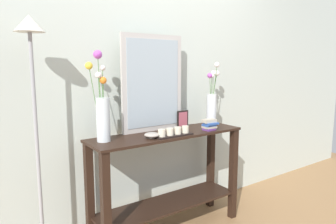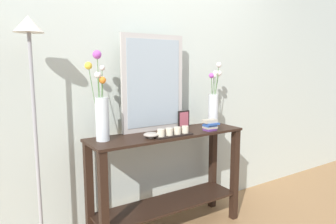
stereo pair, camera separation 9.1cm
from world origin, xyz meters
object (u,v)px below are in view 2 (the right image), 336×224
Objects in this scene: picture_frame_small at (184,119)px; floor_lamp at (34,104)px; console_table at (168,172)px; mirror_leaning at (153,83)px; decorative_bowl at (151,135)px; tall_vase_left at (101,109)px; vase_right at (214,103)px; book_stack at (210,125)px; candle_tray at (173,133)px.

floor_lamp reaches higher than picture_frame_small.
picture_frame_small reaches higher than console_table.
mirror_leaning is at bearing 5.85° from floor_lamp.
mirror_leaning reaches higher than decorative_bowl.
tall_vase_left is 1.06m from vase_right.
console_table is 0.75m from vase_right.
floor_lamp is (-0.97, 0.06, 0.62)m from console_table.
book_stack is at bearing -33.02° from mirror_leaning.
candle_tray is 0.38m from book_stack.
mirror_leaning is at bearing 55.69° from decorative_bowl.
mirror_leaning reaches higher than console_table.
mirror_leaning is at bearing 170.72° from vase_right.
console_table is 1.66× the size of mirror_leaning.
console_table is at bearing -73.85° from mirror_leaning.
picture_frame_small is at bearing 24.12° from decorative_bowl.
tall_vase_left is 0.57m from candle_tray.
console_table is 10.47× the size of book_stack.
tall_vase_left is 0.45m from floor_lamp.
book_stack reaches higher than candle_tray.
floor_lamp is (-0.93, -0.10, -0.10)m from mirror_leaning.
vase_right is 3.86× the size of picture_frame_small.
picture_frame_small is (0.24, 0.12, 0.40)m from console_table.
candle_tray is 0.19× the size of floor_lamp.
decorative_bowl is at bearing -9.79° from floor_lamp.
vase_right is at bearing 10.52° from decorative_bowl.
book_stack is at bearing 1.29° from candle_tray.
tall_vase_left is 0.79m from picture_frame_small.
decorative_bowl is (0.33, -0.13, -0.20)m from tall_vase_left.
candle_tray reaches higher than decorative_bowl.
picture_frame_small is 0.49m from decorative_bowl.
decorative_bowl is at bearing -169.48° from vase_right.
decorative_bowl is at bearing -158.92° from console_table.
vase_right is at bearing 17.20° from candle_tray.
book_stack is 0.07× the size of floor_lamp.
console_table is at bearing 77.02° from candle_tray.
tall_vase_left is at bearing 174.13° from console_table.
vase_right is 1.50m from floor_lamp.
tall_vase_left is 5.15× the size of book_stack.
decorative_bowl is 0.07× the size of floor_lamp.
tall_vase_left reaches higher than candle_tray.
candle_tray is 2.74× the size of decorative_bowl.
picture_frame_small reaches higher than candle_tray.
tall_vase_left is 0.38× the size of floor_lamp.
vase_right is 0.32m from picture_frame_small.
vase_right is 4.85× the size of decorative_bowl.
floor_lamp is (-0.95, 0.17, 0.26)m from candle_tray.
mirror_leaning is 0.94m from floor_lamp.
candle_tray is at bearing -102.98° from console_table.
candle_tray is 0.36m from picture_frame_small.
book_stack is (0.38, 0.01, 0.02)m from candle_tray.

